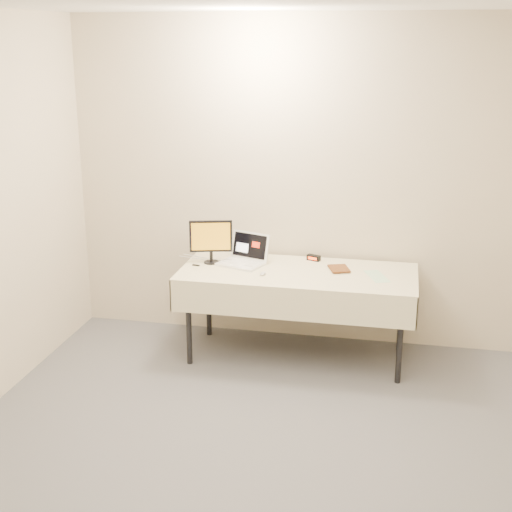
% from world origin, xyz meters
% --- Properties ---
extents(ground, '(5.00, 5.00, 0.00)m').
position_xyz_m(ground, '(0.00, 0.00, 0.00)').
color(ground, '#535359').
rests_on(ground, ground).
extents(back_wall, '(4.00, 0.10, 2.70)m').
position_xyz_m(back_wall, '(0.00, 2.50, 1.35)').
color(back_wall, beige).
rests_on(back_wall, ground).
extents(table, '(1.86, 0.81, 0.74)m').
position_xyz_m(table, '(0.00, 2.05, 0.68)').
color(table, black).
rests_on(table, ground).
extents(laptop, '(0.43, 0.40, 0.24)m').
position_xyz_m(laptop, '(-0.46, 2.16, 0.80)').
color(laptop, white).
rests_on(laptop, table).
extents(monitor, '(0.34, 0.15, 0.36)m').
position_xyz_m(monitor, '(-0.73, 2.11, 0.95)').
color(monitor, black).
rests_on(monitor, table).
extents(book, '(0.15, 0.06, 0.20)m').
position_xyz_m(book, '(0.25, 2.12, 0.84)').
color(book, '#984F1B').
rests_on(book, table).
extents(alarm_clock, '(0.12, 0.08, 0.05)m').
position_xyz_m(alarm_clock, '(0.09, 2.35, 0.76)').
color(alarm_clock, black).
rests_on(alarm_clock, table).
extents(clicker, '(0.05, 0.09, 0.02)m').
position_xyz_m(clicker, '(-0.25, 1.90, 0.75)').
color(clicker, '#B9B9BB').
rests_on(clicker, table).
extents(paper_form, '(0.22, 0.33, 0.00)m').
position_xyz_m(paper_form, '(0.62, 2.04, 0.74)').
color(paper_form, '#B0DDB0').
rests_on(paper_form, table).
extents(usb_dongle, '(0.06, 0.03, 0.01)m').
position_xyz_m(usb_dongle, '(-0.83, 2.01, 0.74)').
color(usb_dongle, black).
rests_on(usb_dongle, table).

